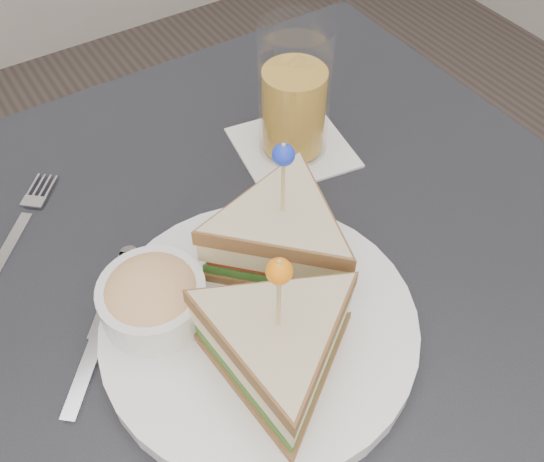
{
  "coord_description": "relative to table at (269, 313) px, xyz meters",
  "views": [
    {
      "loc": [
        -0.2,
        -0.32,
        1.25
      ],
      "look_at": [
        0.01,
        0.01,
        0.8
      ],
      "focal_mm": 40.0,
      "sensor_mm": 36.0,
      "label": 1
    }
  ],
  "objects": [
    {
      "name": "cutlery_knife",
      "position": [
        -0.17,
        0.02,
        0.08
      ],
      "size": [
        0.14,
        0.16,
        0.01
      ],
      "rotation": [
        0.0,
        0.0,
        -0.7
      ],
      "color": "white",
      "rests_on": "table"
    },
    {
      "name": "table",
      "position": [
        0.0,
        0.0,
        0.0
      ],
      "size": [
        0.8,
        0.8,
        0.75
      ],
      "color": "black",
      "rests_on": "ground"
    },
    {
      "name": "cutlery_fork",
      "position": [
        -0.2,
        0.2,
        0.08
      ],
      "size": [
        0.13,
        0.14,
        0.01
      ],
      "rotation": [
        0.0,
        0.0,
        -0.72
      ],
      "color": "silver",
      "rests_on": "table"
    },
    {
      "name": "plate_meal",
      "position": [
        -0.04,
        -0.05,
        0.12
      ],
      "size": [
        0.34,
        0.33,
        0.17
      ],
      "rotation": [
        0.0,
        0.0,
        0.08
      ],
      "color": "white",
      "rests_on": "table"
    },
    {
      "name": "drink_set",
      "position": [
        0.13,
        0.15,
        0.15
      ],
      "size": [
        0.15,
        0.15,
        0.17
      ],
      "rotation": [
        0.0,
        0.0,
        -0.16
      ],
      "color": "white",
      "rests_on": "table"
    }
  ]
}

